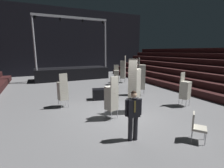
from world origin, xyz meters
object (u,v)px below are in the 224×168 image
object	(u,v)px
chair_stack_mid_centre	(185,90)
man_with_tie	(133,113)
chair_stack_mid_right	(141,77)
chair_stack_rear_left	(123,69)
chair_stack_front_right	(111,98)
loose_chair_near_man	(197,125)
chair_stack_front_left	(134,86)
stage_riser	(72,72)
equipment_road_case	(100,94)
chair_stack_mid_left	(63,90)
chair_stack_rear_right	(116,75)

from	to	relation	value
chair_stack_mid_centre	man_with_tie	bearing A→B (deg)	5.67
chair_stack_mid_right	chair_stack_rear_left	distance (m)	4.41
chair_stack_front_right	loose_chair_near_man	world-z (taller)	chair_stack_front_right
chair_stack_front_left	chair_stack_rear_left	world-z (taller)	chair_stack_front_left
stage_riser	equipment_road_case	distance (m)	8.20
chair_stack_mid_centre	chair_stack_mid_right	bearing A→B (deg)	-91.47
chair_stack_front_right	chair_stack_mid_left	distance (m)	2.92
man_with_tie	chair_stack_rear_right	xyz separation A→B (m)	(3.57, 8.40, -0.09)
chair_stack_rear_right	chair_stack_mid_right	bearing A→B (deg)	113.54
stage_riser	equipment_road_case	xyz separation A→B (m)	(0.00, -8.19, -0.37)
man_with_tie	chair_stack_rear_right	bearing A→B (deg)	-102.89
man_with_tie	chair_stack_front_left	world-z (taller)	chair_stack_front_left
chair_stack_mid_right	chair_stack_mid_centre	distance (m)	2.98
man_with_tie	chair_stack_rear_left	bearing A→B (deg)	-106.67
stage_riser	loose_chair_near_man	size ratio (longest dim) A/B	7.65
chair_stack_front_right	loose_chair_near_man	bearing A→B (deg)	-76.14
chair_stack_mid_right	loose_chair_near_man	distance (m)	5.83
chair_stack_front_left	man_with_tie	bearing A→B (deg)	-63.42
man_with_tie	chair_stack_mid_centre	distance (m)	4.68
chair_stack_front_left	chair_stack_rear_right	bearing A→B (deg)	130.45
chair_stack_rear_right	man_with_tie	bearing A→B (deg)	90.78
chair_stack_rear_right	equipment_road_case	world-z (taller)	chair_stack_rear_right
chair_stack_mid_left	loose_chair_near_man	world-z (taller)	chair_stack_mid_left
chair_stack_front_left	chair_stack_front_right	bearing A→B (deg)	-110.32
chair_stack_rear_left	equipment_road_case	bearing A→B (deg)	174.68
chair_stack_front_left	chair_stack_rear_right	xyz separation A→B (m)	(2.18, 6.25, -0.42)
stage_riser	man_with_tie	distance (m)	13.03
chair_stack_mid_left	chair_stack_rear_right	world-z (taller)	chair_stack_mid_left
chair_stack_mid_centre	equipment_road_case	xyz separation A→B (m)	(-3.64, 3.04, -0.58)
chair_stack_mid_left	chair_stack_rear_right	bearing A→B (deg)	26.52
man_with_tie	chair_stack_front_right	distance (m)	1.92
chair_stack_mid_left	chair_stack_mid_centre	distance (m)	6.41
chair_stack_rear_left	chair_stack_front_right	bearing A→B (deg)	-174.54
chair_stack_mid_left	chair_stack_mid_right	xyz separation A→B (m)	(5.11, 0.32, 0.34)
chair_stack_front_right	chair_stack_mid_centre	bearing A→B (deg)	-19.89
man_with_tie	chair_stack_front_left	bearing A→B (deg)	-112.91
chair_stack_front_right	chair_stack_mid_right	xyz separation A→B (m)	(3.44, 2.72, 0.29)
chair_stack_front_right	chair_stack_front_left	bearing A→B (deg)	-8.00
chair_stack_front_left	chair_stack_mid_right	xyz separation A→B (m)	(2.16, 2.50, -0.04)
man_with_tie	loose_chair_near_man	xyz separation A→B (m)	(1.86, -0.90, -0.42)
stage_riser	chair_stack_mid_left	size ratio (longest dim) A/B	4.03
chair_stack_mid_centre	equipment_road_case	size ratio (longest dim) A/B	1.99
stage_riser	man_with_tie	world-z (taller)	stage_riser
loose_chair_near_man	chair_stack_rear_right	bearing A→B (deg)	-139.08
chair_stack_mid_right	chair_stack_rear_left	bearing A→B (deg)	-162.95
chair_stack_mid_left	chair_stack_rear_left	xyz separation A→B (m)	(6.08, 4.63, 0.34)
equipment_road_case	loose_chair_near_man	xyz separation A→B (m)	(1.18, -5.72, 0.21)
man_with_tie	chair_stack_rear_left	xyz separation A→B (m)	(4.52, 8.95, 0.28)
chair_stack_rear_right	chair_stack_mid_centre	bearing A→B (deg)	120.36
stage_riser	chair_stack_rear_right	world-z (taller)	stage_riser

